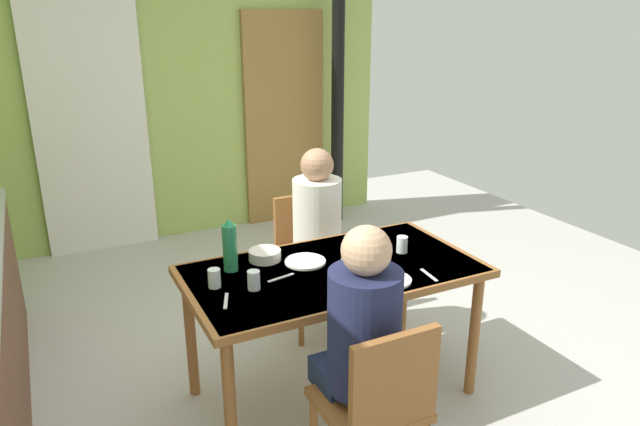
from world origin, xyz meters
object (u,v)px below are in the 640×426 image
Objects in this scene: chair_near_diner at (378,404)px; person_near_diner at (362,327)px; person_far_diner at (318,219)px; dining_table at (333,281)px; chair_far_diner at (309,254)px; serving_bowl_center at (265,255)px; water_bottle_green_near at (230,246)px.

person_near_diner reaches higher than chair_near_diner.
chair_near_diner is 1.46m from person_far_diner.
person_far_diner reaches higher than dining_table.
person_far_diner reaches higher than chair_far_diner.
serving_bowl_center is at bearing 45.52° from chair_far_diner.
chair_near_diner is (-0.19, -0.75, -0.18)m from dining_table.
chair_far_diner is 0.96m from water_bottle_green_near.
person_far_diner is at bearing 90.00° from chair_far_diner.
serving_bowl_center is (0.20, 0.05, -0.10)m from water_bottle_green_near.
person_far_diner is at bearing 71.60° from person_near_diner.
chair_far_diner is 1.13× the size of person_far_diner.
chair_far_diner is 1.46m from person_near_diner.
chair_far_diner is at bearing 38.28° from water_bottle_green_near.
person_far_diner reaches higher than chair_near_diner.
chair_near_diner is at bearing -85.31° from serving_bowl_center.
person_near_diner is at bearing 71.60° from person_far_diner.
person_far_diner is 2.78× the size of water_bottle_green_near.
chair_near_diner is 1.13× the size of person_far_diner.
dining_table is at bearing 75.81° from chair_near_diner.
dining_table is 0.66m from person_near_diner.
chair_near_diner is 1.13× the size of person_near_diner.
serving_bowl_center is at bearing 94.69° from chair_near_diner.
water_bottle_green_near is at bearing -167.29° from serving_bowl_center.
chair_near_diner is 3.14× the size of water_bottle_green_near.
chair_far_diner is 0.76m from serving_bowl_center.
person_far_diner is at bearing 70.36° from dining_table.
chair_far_diner is 5.12× the size of serving_bowl_center.
chair_near_diner is 5.12× the size of serving_bowl_center.
person_near_diner reaches higher than water_bottle_green_near.
person_near_diner reaches higher than dining_table.
dining_table is 1.72× the size of chair_far_diner.
person_near_diner is at bearing -84.58° from serving_bowl_center.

